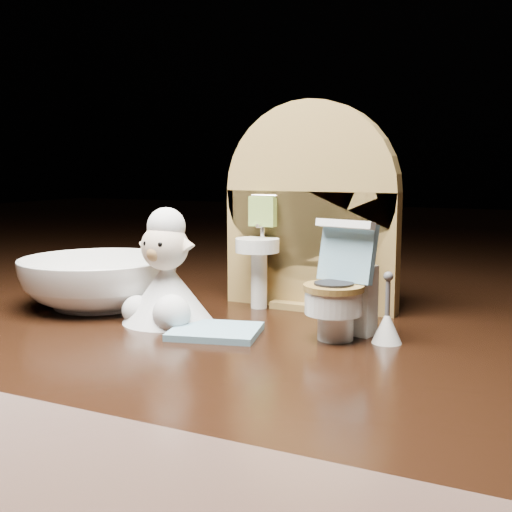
{
  "coord_description": "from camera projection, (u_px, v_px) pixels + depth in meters",
  "views": [
    {
      "loc": [
        0.17,
        -0.37,
        0.1
      ],
      "look_at": [
        -0.01,
        -0.0,
        0.05
      ],
      "focal_mm": 45.0,
      "sensor_mm": 36.0,
      "label": 1
    }
  ],
  "objects": [
    {
      "name": "bath_mat",
      "position": [
        216.0,
        331.0,
        0.4
      ],
      "size": [
        0.06,
        0.06,
        0.0
      ],
      "primitive_type": "cube",
      "rotation": [
        0.0,
        0.0,
        0.25
      ],
      "color": "#75A5BC",
      "rests_on": "ground"
    },
    {
      "name": "toy_toilet",
      "position": [
        342.0,
        295.0,
        0.39
      ],
      "size": [
        0.04,
        0.05,
        0.07
      ],
      "rotation": [
        0.0,
        0.0,
        -0.23
      ],
      "color": "white",
      "rests_on": "ground"
    },
    {
      "name": "toilet_brush",
      "position": [
        387.0,
        324.0,
        0.38
      ],
      "size": [
        0.02,
        0.02,
        0.04
      ],
      "color": "white",
      "rests_on": "ground"
    },
    {
      "name": "plush_lamb",
      "position": [
        166.0,
        282.0,
        0.43
      ],
      "size": [
        0.06,
        0.06,
        0.08
      ],
      "rotation": [
        0.0,
        0.0,
        -0.02
      ],
      "color": "silver",
      "rests_on": "ground"
    },
    {
      "name": "ceramic_bowl",
      "position": [
        99.0,
        282.0,
        0.48
      ],
      "size": [
        0.13,
        0.13,
        0.04
      ],
      "primitive_type": "imported",
      "rotation": [
        0.0,
        0.0,
        -0.14
      ],
      "color": "white",
      "rests_on": "ground"
    },
    {
      "name": "backdrop_panel",
      "position": [
        309.0,
        218.0,
        0.47
      ],
      "size": [
        0.13,
        0.05,
        0.15
      ],
      "color": "olive",
      "rests_on": "ground"
    }
  ]
}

